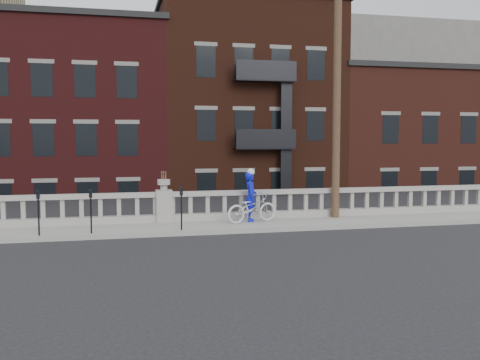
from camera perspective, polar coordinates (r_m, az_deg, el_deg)
name	(u,v)px	position (r m, az deg, el deg)	size (l,w,h in m)	color
ground	(177,249)	(14.90, -6.74, -7.32)	(120.00, 120.00, 0.00)	black
sidewalk	(167,228)	(17.82, -7.82, -5.13)	(32.00, 2.20, 0.15)	gray
balustrade	(164,208)	(18.67, -8.11, -2.94)	(28.00, 0.34, 1.03)	gray
planter_pedestal	(164,202)	(18.65, -8.11, -2.36)	(0.55, 0.55, 1.76)	gray
lower_level	(148,144)	(37.60, -9.84, 3.81)	(80.00, 44.00, 20.80)	#605E59
utility_pole	(337,77)	(19.83, 10.32, 10.78)	(1.60, 0.28, 10.00)	#422D1E
parking_meter_b	(38,207)	(16.92, -20.71, -2.74)	(0.10, 0.09, 1.36)	black
parking_meter_c	(91,206)	(16.79, -15.63, -2.67)	(0.10, 0.09, 1.36)	black
parking_meter_d	(181,203)	(16.89, -6.28, -2.49)	(0.10, 0.09, 1.36)	black
bicycle	(252,208)	(18.39, 1.27, -2.98)	(0.66, 1.91, 1.00)	silver
cyclist	(251,196)	(18.57, 1.15, -1.77)	(0.63, 0.41, 1.73)	#0D15C9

